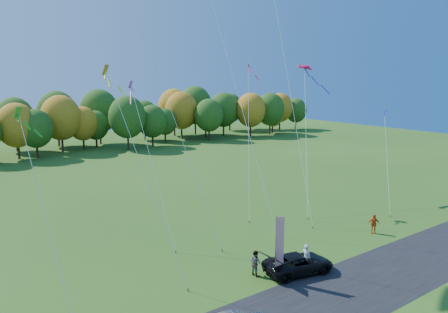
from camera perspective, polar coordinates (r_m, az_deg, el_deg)
ground at (r=29.68m, az=7.09°, el=-15.17°), size 160.00×160.00×0.00m
asphalt_strip at (r=27.23m, az=13.14°, el=-17.85°), size 90.00×6.00×0.01m
tree_line at (r=77.69m, az=-21.81°, el=0.23°), size 116.00×12.00×10.00m
black_suv at (r=29.95m, az=9.71°, el=-13.60°), size 5.11×3.13×1.32m
person_tailgate_a at (r=30.25m, az=10.69°, el=-12.83°), size 0.55×0.74×1.85m
person_tailgate_b at (r=29.27m, az=4.12°, el=-13.69°), size 0.68×0.85×1.67m
person_east at (r=38.39m, az=18.96°, el=-8.31°), size 0.95×0.96×1.62m
feather_flag at (r=27.90m, az=7.19°, el=-10.90°), size 0.54×0.25×4.36m
kite_delta_blue at (r=33.04m, az=-8.27°, el=9.66°), size 6.39×10.16×25.81m
kite_parafoil_orange at (r=41.58m, az=8.01°, el=11.94°), size 5.58×12.11×28.23m
kite_delta_red at (r=37.17m, az=1.37°, el=9.88°), size 2.36×10.72×24.38m
kite_parafoil_rainbow at (r=44.36m, az=10.68°, el=2.77°), size 8.79×8.46×14.35m
kite_diamond_yellow at (r=26.56m, az=-10.07°, el=-2.93°), size 3.33×5.09×13.81m
kite_diamond_green at (r=23.79m, az=-22.18°, el=-7.71°), size 1.55×4.85×11.58m
kite_diamond_white at (r=41.00m, az=3.24°, el=2.51°), size 5.01×6.37×14.72m
kite_diamond_pink at (r=33.47m, az=-9.42°, el=-0.72°), size 1.12×6.11×12.76m
kite_diamond_blue_low at (r=44.94m, az=20.53°, el=-0.63°), size 4.62×4.57×9.80m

